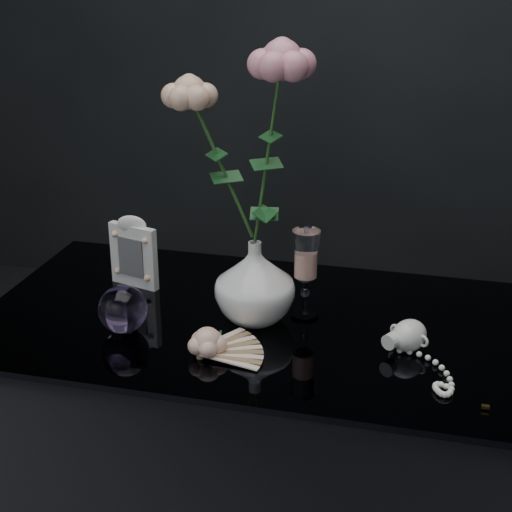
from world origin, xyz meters
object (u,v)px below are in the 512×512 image
(loose_rose, at_px, (207,341))
(wine_glass, at_px, (305,274))
(pearl_jar, at_px, (409,334))
(vase, at_px, (255,282))
(picture_frame, at_px, (133,251))
(paperweight, at_px, (123,309))

(loose_rose, bearing_deg, wine_glass, 51.77)
(loose_rose, height_order, pearl_jar, pearl_jar)
(vase, distance_m, wine_glass, 0.10)
(picture_frame, height_order, loose_rose, picture_frame)
(picture_frame, distance_m, pearl_jar, 0.59)
(paperweight, bearing_deg, wine_glass, 24.81)
(picture_frame, xyz_separation_m, pearl_jar, (0.57, -0.14, -0.05))
(wine_glass, height_order, paperweight, wine_glass)
(paperweight, bearing_deg, loose_rose, -14.40)
(picture_frame, relative_size, pearl_jar, 0.75)
(paperweight, relative_size, loose_rose, 0.60)
(picture_frame, distance_m, loose_rose, 0.34)
(vase, height_order, picture_frame, vase)
(wine_glass, xyz_separation_m, loose_rose, (-0.13, -0.19, -0.06))
(wine_glass, height_order, pearl_jar, wine_glass)
(paperweight, bearing_deg, vase, 25.22)
(vase, height_order, pearl_jar, vase)
(vase, distance_m, pearl_jar, 0.30)
(vase, xyz_separation_m, wine_glass, (0.09, 0.04, 0.01))
(picture_frame, bearing_deg, loose_rose, -30.46)
(wine_glass, relative_size, picture_frame, 1.13)
(picture_frame, bearing_deg, pearl_jar, 2.12)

